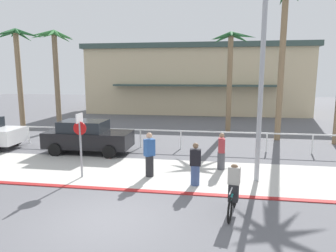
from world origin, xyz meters
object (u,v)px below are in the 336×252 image
object	(u,v)px
palm_tree_3	(284,28)
pedestrian_0	(195,166)
pedestrian_1	(221,153)
palm_tree_0	(18,53)
car_black_1	(88,136)
palm_tree_2	(231,56)
palm_tree_1	(55,54)
cyclist_teal_0	(233,190)
stop_sign_bike_lane	(80,136)
streetlight_curb	(263,68)
pedestrian_2	(149,156)

from	to	relation	value
palm_tree_3	pedestrian_0	world-z (taller)	palm_tree_3
palm_tree_3	pedestrian_1	xyz separation A→B (m)	(-3.58, -6.62, -5.99)
palm_tree_0	pedestrian_0	distance (m)	16.93
car_black_1	palm_tree_0	bearing A→B (deg)	143.25
palm_tree_2	palm_tree_1	bearing A→B (deg)	-174.50
pedestrian_0	cyclist_teal_0	bearing A→B (deg)	-58.40
stop_sign_bike_lane	streetlight_curb	distance (m)	7.28
palm_tree_1	pedestrian_0	distance (m)	15.14
palm_tree_1	palm_tree_2	world-z (taller)	palm_tree_1
stop_sign_bike_lane	pedestrian_0	distance (m)	4.60
palm_tree_0	palm_tree_1	bearing A→B (deg)	7.39
cyclist_teal_0	pedestrian_1	size ratio (longest dim) A/B	1.12
palm_tree_2	pedestrian_1	distance (m)	10.00
car_black_1	pedestrian_0	xyz separation A→B (m)	(5.82, -3.90, -0.13)
palm_tree_3	pedestrian_2	bearing A→B (deg)	-128.77
palm_tree_1	car_black_1	xyz separation A→B (m)	(4.75, -5.87, -4.56)
stop_sign_bike_lane	palm_tree_1	xyz separation A→B (m)	(-6.08, 9.57, 3.75)
cyclist_teal_0	pedestrian_1	bearing A→B (deg)	93.87
palm_tree_3	pedestrian_2	xyz separation A→B (m)	(-6.42, -7.99, -5.89)
palm_tree_2	pedestrian_0	size ratio (longest dim) A/B	4.29
stop_sign_bike_lane	cyclist_teal_0	xyz separation A→B (m)	(5.74, -2.24, -0.98)
palm_tree_1	palm_tree_3	xyz separation A→B (m)	(15.13, -1.08, 1.29)
palm_tree_3	pedestrian_1	world-z (taller)	palm_tree_3
palm_tree_3	car_black_1	world-z (taller)	palm_tree_3
stop_sign_bike_lane	palm_tree_2	world-z (taller)	palm_tree_2
streetlight_curb	palm_tree_1	world-z (taller)	streetlight_curb
stop_sign_bike_lane	car_black_1	distance (m)	4.01
streetlight_curb	palm_tree_1	size ratio (longest dim) A/B	1.06
stop_sign_bike_lane	pedestrian_1	bearing A→B (deg)	18.80
palm_tree_3	stop_sign_bike_lane	bearing A→B (deg)	-136.84
pedestrian_0	pedestrian_2	distance (m)	1.99
car_black_1	palm_tree_3	bearing A→B (deg)	24.77
cyclist_teal_0	streetlight_curb	bearing A→B (deg)	68.48
palm_tree_2	pedestrian_2	world-z (taller)	palm_tree_2
palm_tree_1	pedestrian_2	xyz separation A→B (m)	(8.71, -9.07, -4.59)
palm_tree_0	palm_tree_3	distance (m)	17.84
pedestrian_2	pedestrian_1	bearing A→B (deg)	25.68
pedestrian_0	car_black_1	bearing A→B (deg)	146.17
palm_tree_1	palm_tree_2	xyz separation A→B (m)	(12.20, 1.17, -0.15)
streetlight_curb	cyclist_teal_0	size ratio (longest dim) A/B	4.17
streetlight_curb	palm_tree_0	distance (m)	17.89
palm_tree_1	pedestrian_1	size ratio (longest dim) A/B	4.43
cyclist_teal_0	pedestrian_0	distance (m)	2.39
cyclist_teal_0	pedestrian_2	distance (m)	4.15
streetlight_curb	stop_sign_bike_lane	bearing A→B (deg)	-176.56
stop_sign_bike_lane	cyclist_teal_0	world-z (taller)	stop_sign_bike_lane
palm_tree_2	palm_tree_3	size ratio (longest dim) A/B	0.76
streetlight_curb	palm_tree_2	xyz separation A→B (m)	(-0.67, 10.33, 1.00)
streetlight_curb	palm_tree_0	world-z (taller)	streetlight_curb
pedestrian_0	streetlight_curb	bearing A→B (deg)	15.02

